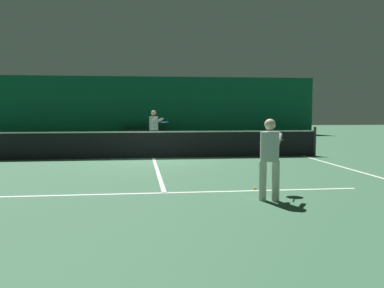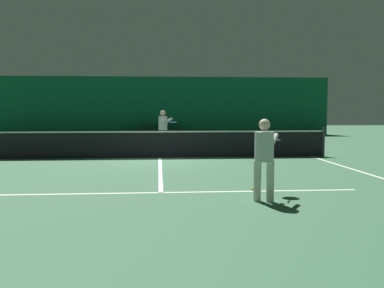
% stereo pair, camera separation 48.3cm
% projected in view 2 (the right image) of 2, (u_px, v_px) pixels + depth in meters
% --- Properties ---
extents(ground_plane, '(60.00, 60.00, 0.00)m').
position_uv_depth(ground_plane, '(160.00, 158.00, 15.14)').
color(ground_plane, '#386647').
extents(backdrop_curtain, '(23.00, 0.12, 3.89)m').
position_uv_depth(backdrop_curtain, '(159.00, 106.00, 28.43)').
color(backdrop_curtain, '#0F5138').
rests_on(backdrop_curtain, ground).
extents(court_line_baseline_far, '(11.00, 0.10, 0.00)m').
position_uv_depth(court_line_baseline_far, '(159.00, 137.00, 26.97)').
color(court_line_baseline_far, white).
rests_on(court_line_baseline_far, ground).
extents(court_line_service_far, '(8.25, 0.10, 0.00)m').
position_uv_depth(court_line_service_far, '(159.00, 144.00, 21.50)').
color(court_line_service_far, white).
rests_on(court_line_service_far, ground).
extents(court_line_service_near, '(8.25, 0.10, 0.00)m').
position_uv_depth(court_line_service_near, '(161.00, 193.00, 8.78)').
color(court_line_service_near, white).
rests_on(court_line_service_near, ground).
extents(court_line_sideline_left, '(0.10, 23.80, 0.00)m').
position_uv_depth(court_line_sideline_left, '(0.00, 159.00, 14.71)').
color(court_line_sideline_left, white).
rests_on(court_line_sideline_left, ground).
extents(court_line_sideline_right, '(0.10, 23.80, 0.00)m').
position_uv_depth(court_line_sideline_right, '(311.00, 156.00, 15.57)').
color(court_line_sideline_right, white).
rests_on(court_line_sideline_right, ground).
extents(court_line_centre, '(0.10, 12.80, 0.00)m').
position_uv_depth(court_line_centre, '(160.00, 158.00, 15.14)').
color(court_line_centre, white).
rests_on(court_line_centre, ground).
extents(tennis_net, '(12.00, 0.10, 1.07)m').
position_uv_depth(tennis_net, '(160.00, 143.00, 15.10)').
color(tennis_net, black).
rests_on(tennis_net, ground).
extents(player_near, '(0.84, 1.32, 1.53)m').
position_uv_depth(player_near, '(265.00, 153.00, 7.92)').
color(player_near, beige).
rests_on(player_near, ground).
extents(player_far, '(0.90, 1.38, 1.68)m').
position_uv_depth(player_far, '(163.00, 126.00, 18.53)').
color(player_far, '#2D2D38').
rests_on(player_far, ground).
extents(courtside_chair_0, '(0.44, 0.44, 0.84)m').
position_uv_depth(courtside_chair_0, '(139.00, 128.00, 27.90)').
color(courtside_chair_0, '#2D2D2D').
rests_on(courtside_chair_0, ground).
extents(courtside_chair_1, '(0.44, 0.44, 0.84)m').
position_uv_depth(courtside_chair_1, '(148.00, 128.00, 27.94)').
color(courtside_chair_1, '#2D2D2D').
rests_on(courtside_chair_1, ground).
extents(courtside_chair_2, '(0.44, 0.44, 0.84)m').
position_uv_depth(courtside_chair_2, '(158.00, 128.00, 27.99)').
color(courtside_chair_2, '#2D2D2D').
rests_on(courtside_chair_2, ground).
extents(courtside_chair_3, '(0.44, 0.44, 0.84)m').
position_uv_depth(courtside_chair_3, '(168.00, 128.00, 28.04)').
color(courtside_chair_3, '#2D2D2D').
rests_on(courtside_chair_3, ground).
extents(courtside_chair_4, '(0.44, 0.44, 0.84)m').
position_uv_depth(courtside_chair_4, '(177.00, 128.00, 28.09)').
color(courtside_chair_4, '#2D2D2D').
rests_on(courtside_chair_4, ground).
extents(tennis_ball, '(0.07, 0.07, 0.07)m').
position_uv_depth(tennis_ball, '(252.00, 189.00, 9.05)').
color(tennis_ball, '#D1DB33').
rests_on(tennis_ball, ground).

